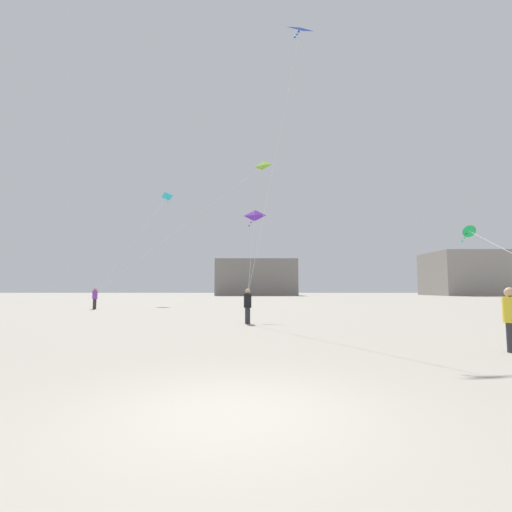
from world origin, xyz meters
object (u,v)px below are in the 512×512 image
(kite_cobalt_delta, at_px, (299,38))
(person_in_purple, at_px, (95,297))
(person_in_yellow, at_px, (511,317))
(kite_lime_delta, at_px, (259,168))
(kite_emerald_diamond, at_px, (470,232))
(kite_cyan_delta, at_px, (166,199))
(building_centre_hall, at_px, (468,274))
(building_left_hall, at_px, (256,278))
(person_in_black, at_px, (248,304))
(kite_violet_delta, at_px, (254,217))

(kite_cobalt_delta, bearing_deg, person_in_purple, 139.47)
(person_in_yellow, bearing_deg, kite_lime_delta, 117.41)
(person_in_purple, bearing_deg, kite_emerald_diamond, 169.50)
(person_in_yellow, xyz_separation_m, kite_cyan_delta, (-17.26, 30.83, 10.84))
(person_in_yellow, relative_size, kite_emerald_diamond, 0.13)
(kite_cobalt_delta, relative_size, building_centre_hall, 0.70)
(kite_emerald_diamond, xyz_separation_m, kite_cobalt_delta, (-11.05, -5.92, 8.56))
(building_left_hall, bearing_deg, kite_emerald_diamond, -78.72)
(person_in_black, height_order, kite_violet_delta, kite_violet_delta)
(kite_cobalt_delta, xyz_separation_m, building_left_hall, (-3.19, 77.31, -9.16))
(person_in_black, relative_size, person_in_purple, 0.92)
(person_in_purple, height_order, kite_cobalt_delta, kite_cobalt_delta)
(building_centre_hall, bearing_deg, kite_violet_delta, -125.65)
(kite_cyan_delta, height_order, kite_cobalt_delta, kite_cobalt_delta)
(kite_violet_delta, height_order, building_centre_hall, building_centre_hall)
(person_in_yellow, distance_m, kite_lime_delta, 31.52)
(kite_violet_delta, distance_m, building_left_hall, 73.09)
(kite_cyan_delta, bearing_deg, kite_lime_delta, -16.04)
(person_in_black, height_order, person_in_purple, person_in_purple)
(person_in_black, bearing_deg, kite_emerald_diamond, -123.37)
(kite_emerald_diamond, xyz_separation_m, building_centre_hall, (39.75, 72.24, 0.34))
(person_in_black, relative_size, building_centre_hall, 0.09)
(kite_violet_delta, bearing_deg, kite_emerald_diamond, 7.21)
(person_in_yellow, bearing_deg, kite_cyan_delta, 133.10)
(kite_violet_delta, distance_m, kite_lime_delta, 18.58)
(person_in_black, distance_m, person_in_yellow, 10.59)
(kite_violet_delta, relative_size, kite_cyan_delta, 0.42)
(person_in_black, distance_m, person_in_purple, 17.83)
(kite_emerald_diamond, bearing_deg, building_centre_hall, 61.18)
(kite_violet_delta, distance_m, kite_emerald_diamond, 13.39)
(person_in_yellow, bearing_deg, building_centre_hall, 75.40)
(kite_emerald_diamond, bearing_deg, kite_violet_delta, -172.79)
(person_in_black, xyz_separation_m, kite_lime_delta, (0.43, 19.97, 13.29))
(person_in_black, distance_m, kite_lime_delta, 23.99)
(building_centre_hall, bearing_deg, kite_cyan_delta, -139.40)
(kite_cobalt_delta, height_order, kite_lime_delta, kite_lime_delta)
(person_in_purple, xyz_separation_m, building_left_hall, (12.17, 64.17, 3.54))
(kite_violet_delta, bearing_deg, kite_lime_delta, 89.38)
(building_left_hall, xyz_separation_m, building_centre_hall, (54.00, 0.86, 0.94))
(kite_emerald_diamond, xyz_separation_m, kite_lime_delta, (-13.09, 14.87, 9.07))
(kite_cobalt_delta, bearing_deg, kite_lime_delta, 95.59)
(kite_cobalt_delta, xyz_separation_m, building_centre_hall, (50.81, 78.16, -8.22))
(kite_lime_delta, bearing_deg, building_left_hall, 91.17)
(person_in_black, height_order, kite_emerald_diamond, kite_emerald_diamond)
(kite_emerald_diamond, relative_size, kite_cyan_delta, 1.08)
(person_in_purple, relative_size, kite_emerald_diamond, 0.14)
(person_in_black, relative_size, kite_cyan_delta, 0.14)
(kite_lime_delta, distance_m, building_left_hall, 57.35)
(kite_violet_delta, distance_m, kite_cyan_delta, 22.96)
(kite_lime_delta, bearing_deg, kite_emerald_diamond, -48.64)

